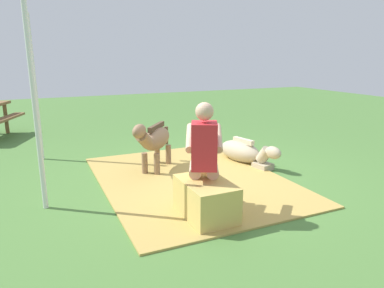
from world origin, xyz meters
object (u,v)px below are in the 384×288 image
person_seated (204,153)px  tent_pole_left (35,107)px  tent_pole_right (35,89)px  pony_lying (244,152)px  hay_bale (206,200)px  pony_standing (155,140)px

person_seated → tent_pole_left: (0.88, 1.70, 0.52)m
tent_pole_right → pony_lying: bearing=-117.8°
person_seated → tent_pole_right: (3.14, 1.66, 0.52)m
hay_bale → tent_pole_left: tent_pole_left is taller
pony_standing → tent_pole_left: 1.97m
hay_bale → tent_pole_right: bearing=26.0°
pony_lying → tent_pole_right: size_ratio=0.55×
pony_lying → tent_pole_left: tent_pole_left is taller
pony_standing → tent_pole_right: (1.48, 1.62, 0.72)m
pony_standing → pony_lying: (-0.18, -1.54, -0.33)m
hay_bale → pony_lying: size_ratio=0.56×
person_seated → pony_lying: bearing=-45.3°
person_seated → pony_lying: 2.17m
pony_lying → tent_pole_right: (1.66, 3.15, 1.05)m
pony_lying → tent_pole_right: bearing=62.2°
pony_lying → pony_standing: bearing=83.2°
hay_bale → tent_pole_left: size_ratio=0.31×
pony_lying → tent_pole_left: 3.42m
hay_bale → tent_pole_left: (1.03, 1.65, 1.02)m
pony_standing → hay_bale: bearing=179.7°
person_seated → pony_lying: size_ratio=0.97×
person_seated → tent_pole_right: 3.59m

